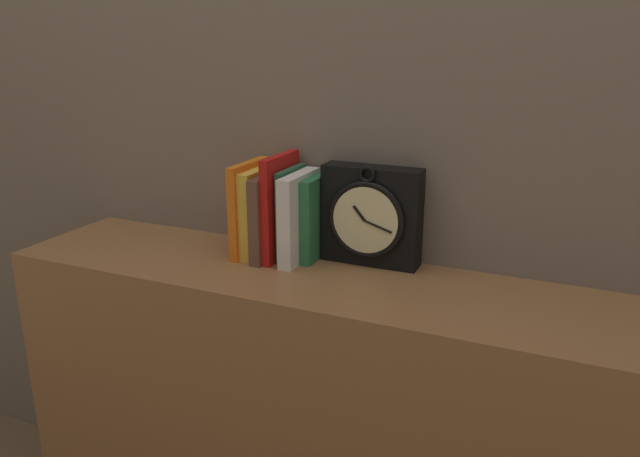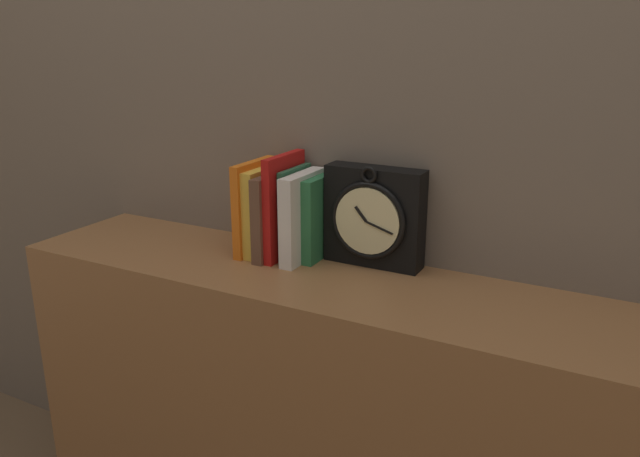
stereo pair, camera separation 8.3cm
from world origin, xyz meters
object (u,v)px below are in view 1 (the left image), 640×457
Objects in this scene: book_slot0_orange at (249,208)px; book_slot1_yellow at (260,212)px; book_slot4_green at (291,213)px; book_slot6_green at (315,219)px; clock at (371,216)px; book_slot2_brown at (271,216)px; book_slot5_white at (299,217)px; book_slot3_red at (280,207)px.

book_slot1_yellow is (0.02, 0.00, -0.01)m from book_slot0_orange.
book_slot6_green is (0.05, 0.01, -0.01)m from book_slot4_green.
book_slot0_orange is 1.07× the size of book_slot1_yellow.
book_slot2_brown is at bearing -168.27° from clock.
book_slot1_yellow and book_slot5_white have the same top height.
book_slot4_green is (0.02, 0.01, -0.01)m from book_slot3_red.
book_slot3_red is 0.05m from book_slot5_white.
clock is 1.20× the size of book_slot6_green.
book_slot3_red is (0.08, 0.00, 0.01)m from book_slot0_orange.
book_slot1_yellow is 1.04× the size of book_slot2_brown.
clock is at bearing 9.19° from book_slot4_green.
book_slot3_red is at bearing -2.89° from book_slot1_yellow.
clock is 0.22m from book_slot2_brown.
book_slot6_green is (0.13, 0.02, -0.01)m from book_slot1_yellow.
book_slot1_yellow is at bearing 167.22° from book_slot2_brown.
book_slot1_yellow is 1.00× the size of book_slot5_white.
book_slot0_orange reaches higher than book_slot4_green.
book_slot3_red is 1.25× the size of book_slot6_green.
book_slot3_red is (0.02, 0.00, 0.02)m from book_slot2_brown.
clock is at bearing 15.78° from book_slot5_white.
book_slot4_green is (-0.17, -0.03, -0.01)m from clock.
book_slot0_orange reaches higher than book_slot6_green.
book_slot0_orange reaches higher than book_slot1_yellow.
book_slot0_orange is 0.06m from book_slot2_brown.
book_slot3_red reaches higher than book_slot4_green.
book_slot5_white is at bearing -27.05° from book_slot4_green.
book_slot0_orange is at bearing 176.69° from book_slot2_brown.
book_slot3_red is at bearing -165.45° from book_slot6_green.
clock is at bearing 11.81° from book_slot3_red.
clock is 1.18× the size of book_slot2_brown.
book_slot5_white is (0.12, -0.00, -0.01)m from book_slot0_orange.
book_slot3_red is at bearing -168.19° from clock.
book_slot3_red reaches higher than book_slot0_orange.
book_slot5_white is 0.03m from book_slot6_green.
book_slot1_yellow reaches higher than book_slot6_green.
book_slot3_red is at bearing 178.39° from book_slot5_white.
book_slot5_white is 1.05× the size of book_slot6_green.
book_slot1_yellow is (-0.25, -0.04, -0.01)m from clock.
book_slot0_orange is at bearing 179.96° from book_slot5_white.
book_slot0_orange is 0.91× the size of book_slot3_red.
book_slot4_green is at bearing 7.46° from book_slot1_yellow.
book_slot0_orange is at bearing -172.36° from book_slot6_green.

